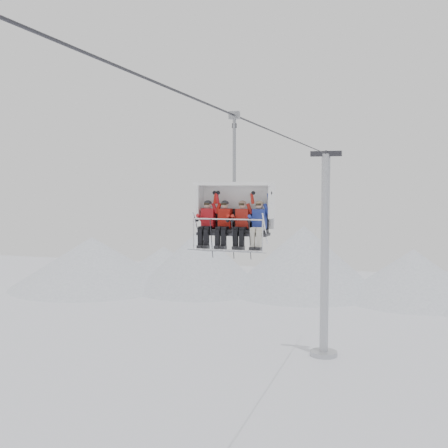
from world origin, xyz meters
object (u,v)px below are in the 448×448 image
(skier_center_right, at_px, (242,223))
(chairlift_carrier, at_px, (235,207))
(skier_far_left, at_px, (207,222))
(skier_far_right, at_px, (258,224))
(skier_center_left, at_px, (224,223))
(lift_tower_right, at_px, (325,269))

(skier_center_right, bearing_deg, chairlift_carrier, 132.54)
(skier_far_left, bearing_deg, skier_far_right, 0.00)
(skier_center_left, xyz_separation_m, skier_far_right, (1.04, 0.00, 0.00))
(lift_tower_right, distance_m, skier_center_right, 21.65)
(skier_far_left, relative_size, skier_center_left, 1.00)
(lift_tower_right, xyz_separation_m, skier_center_right, (0.28, -21.19, 4.40))
(skier_center_left, height_order, skier_far_right, same)
(chairlift_carrier, distance_m, skier_center_right, 0.62)
(skier_center_left, xyz_separation_m, skier_center_right, (0.54, 0.00, 0.00))
(chairlift_carrier, bearing_deg, lift_tower_right, 90.00)
(skier_far_left, distance_m, skier_center_left, 0.52)
(skier_far_right, bearing_deg, skier_far_left, 180.00)
(lift_tower_right, height_order, skier_far_right, lift_tower_right)
(chairlift_carrier, bearing_deg, skier_center_left, -130.08)
(lift_tower_right, height_order, skier_center_right, lift_tower_right)
(chairlift_carrier, height_order, skier_center_left, chairlift_carrier)
(lift_tower_right, height_order, chairlift_carrier, lift_tower_right)
(skier_far_left, height_order, skier_far_right, same)
(lift_tower_right, xyz_separation_m, skier_far_left, (-0.78, -21.19, 4.40))
(lift_tower_right, xyz_separation_m, chairlift_carrier, (0.00, -20.89, 4.87))
(skier_center_left, bearing_deg, lift_tower_right, 89.31)
(lift_tower_right, bearing_deg, skier_far_left, -92.11)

